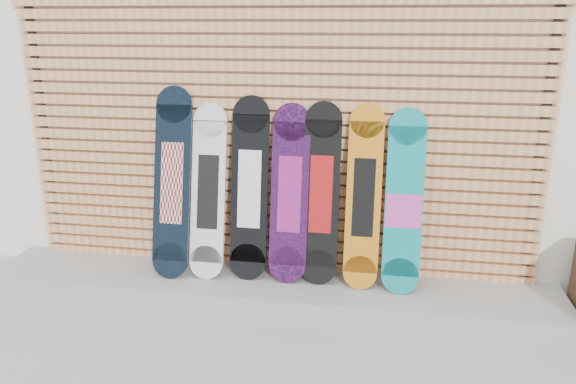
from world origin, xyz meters
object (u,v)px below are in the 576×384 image
snowboard_1 (208,192)px  snowboard_4 (321,194)px  snowboard_5 (364,198)px  snowboard_0 (172,183)px  snowboard_6 (404,203)px  snowboard_3 (290,194)px  snowboard_2 (250,189)px

snowboard_1 → snowboard_4: size_ratio=0.97×
snowboard_1 → snowboard_5: 1.24m
snowboard_5 → snowboard_4: bearing=177.8°
snowboard_0 → snowboard_4: snowboard_0 is taller
snowboard_5 → snowboard_6: snowboard_5 is taller
snowboard_5 → snowboard_6: bearing=-3.4°
snowboard_1 → snowboard_6: snowboard_6 is taller
snowboard_6 → snowboard_1: bearing=179.9°
snowboard_4 → snowboard_6: bearing=-2.8°
snowboard_3 → snowboard_4: bearing=2.2°
snowboard_3 → snowboard_2: bearing=179.4°
snowboard_0 → snowboard_1: (0.29, 0.02, -0.07)m
snowboard_2 → snowboard_3: (0.32, -0.00, -0.03)m
snowboard_2 → snowboard_4: (0.57, 0.01, -0.02)m
snowboard_0 → snowboard_6: 1.83m
snowboard_1 → snowboard_5: bearing=0.8°
snowboard_1 → snowboard_5: (1.24, 0.02, 0.02)m
snowboard_5 → snowboard_6: size_ratio=1.02×
snowboard_3 → snowboard_4: size_ratio=0.99×
snowboard_1 → snowboard_6: 1.54m
snowboard_0 → snowboard_1: bearing=4.0°
snowboard_4 → snowboard_5: 0.33m
snowboard_0 → snowboard_4: 1.20m
snowboard_0 → snowboard_4: (1.20, 0.05, -0.05)m
snowboard_1 → snowboard_3: bearing=1.8°
snowboard_3 → snowboard_6: bearing=-1.4°
snowboard_0 → snowboard_5: 1.53m
snowboard_6 → snowboard_3: bearing=178.6°
snowboard_2 → snowboard_3: bearing=-0.6°
snowboard_4 → snowboard_3: bearing=-177.8°
snowboard_5 → snowboard_2: bearing=179.6°
snowboard_1 → snowboard_4: bearing=1.9°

